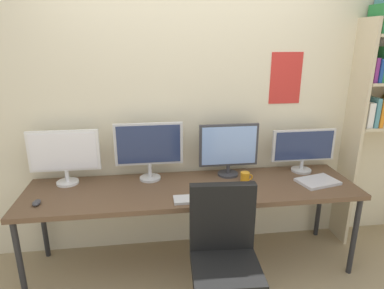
% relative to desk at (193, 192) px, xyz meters
% --- Properties ---
extents(wall_back, '(5.10, 0.11, 2.60)m').
position_rel_desk_xyz_m(wall_back, '(0.00, 0.42, 0.61)').
color(wall_back, beige).
rests_on(wall_back, ground_plane).
extents(desk, '(2.70, 0.68, 0.74)m').
position_rel_desk_xyz_m(desk, '(0.00, 0.00, 0.00)').
color(desk, brown).
rests_on(desk, ground_plane).
extents(office_chair, '(0.52, 0.52, 0.99)m').
position_rel_desk_xyz_m(office_chair, '(0.12, -0.64, -0.29)').
color(office_chair, '#2D2D33').
rests_on(office_chair, ground_plane).
extents(monitor_far_left, '(0.57, 0.18, 0.46)m').
position_rel_desk_xyz_m(monitor_far_left, '(-1.03, 0.21, 0.31)').
color(monitor_far_left, silver).
rests_on(monitor_far_left, desk).
extents(monitor_center_left, '(0.57, 0.18, 0.50)m').
position_rel_desk_xyz_m(monitor_center_left, '(-0.34, 0.21, 0.33)').
color(monitor_center_left, silver).
rests_on(monitor_center_left, desk).
extents(monitor_center_right, '(0.52, 0.18, 0.46)m').
position_rel_desk_xyz_m(monitor_center_right, '(0.34, 0.21, 0.30)').
color(monitor_center_right, '#38383D').
rests_on(monitor_center_right, desk).
extents(monitor_far_right, '(0.58, 0.18, 0.39)m').
position_rel_desk_xyz_m(monitor_far_right, '(1.03, 0.21, 0.27)').
color(monitor_far_right, silver).
rests_on(monitor_far_right, desk).
extents(keyboard_main, '(0.35, 0.13, 0.02)m').
position_rel_desk_xyz_m(keyboard_main, '(0.00, -0.23, 0.06)').
color(keyboard_main, silver).
rests_on(keyboard_main, desk).
extents(computer_mouse, '(0.06, 0.10, 0.03)m').
position_rel_desk_xyz_m(computer_mouse, '(-1.17, -0.15, 0.06)').
color(computer_mouse, '#38383D').
rests_on(computer_mouse, desk).
extents(laptop_closed, '(0.36, 0.29, 0.02)m').
position_rel_desk_xyz_m(laptop_closed, '(1.05, -0.05, 0.06)').
color(laptop_closed, silver).
rests_on(laptop_closed, desk).
extents(coffee_mug, '(0.11, 0.08, 0.09)m').
position_rel_desk_xyz_m(coffee_mug, '(0.45, 0.04, 0.09)').
color(coffee_mug, orange).
rests_on(coffee_mug, desk).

